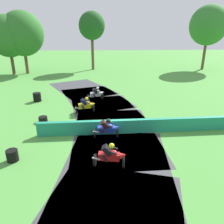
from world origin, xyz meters
name	(u,v)px	position (x,y,z in m)	size (l,w,h in m)	color
ground_plane	(115,133)	(0.00, 0.00, 0.00)	(120.00, 120.00, 0.00)	#4C933D
track_asphalt	(96,134)	(-1.21, -0.04, 0.00)	(10.20, 32.80, 0.01)	#3D3D42
safety_barrier	(195,124)	(5.29, 0.20, 0.45)	(0.30, 20.29, 0.90)	#1E8466
motorcycle_lead_red	(111,155)	(-0.43, -3.66, 0.65)	(1.71, 0.92, 1.43)	black
motorcycle_chase_blue	(107,128)	(-0.50, -0.64, 0.64)	(1.68, 0.81, 1.43)	black
motorcycle_trailing_yellow	(86,105)	(-2.08, 3.76, 0.64)	(1.71, 1.02, 1.43)	black
motorcycle_fourth_white	(96,94)	(-1.32, 7.03, 0.63)	(1.74, 1.25, 1.42)	black
tire_stack_mid_a	(12,155)	(-5.36, -2.86, 0.30)	(0.58, 0.58, 0.60)	black
tire_stack_mid_b	(43,119)	(-5.06, 2.05, 0.20)	(0.62, 0.62, 0.40)	black
tire_stack_far	(37,97)	(-6.80, 6.93, 0.40)	(0.71, 0.71, 0.80)	black
tree_far_left	(92,26)	(-2.20, 23.93, 6.77)	(4.11, 4.11, 8.99)	brown
tree_far_right	(208,25)	(16.19, 23.25, 6.88)	(5.84, 5.84, 9.97)	brown
tree_mid_rise	(8,36)	(-13.84, 20.23, 5.39)	(5.52, 5.52, 8.30)	brown
tree_behind_barrier	(22,34)	(-12.04, 20.86, 5.70)	(5.98, 5.98, 8.85)	brown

